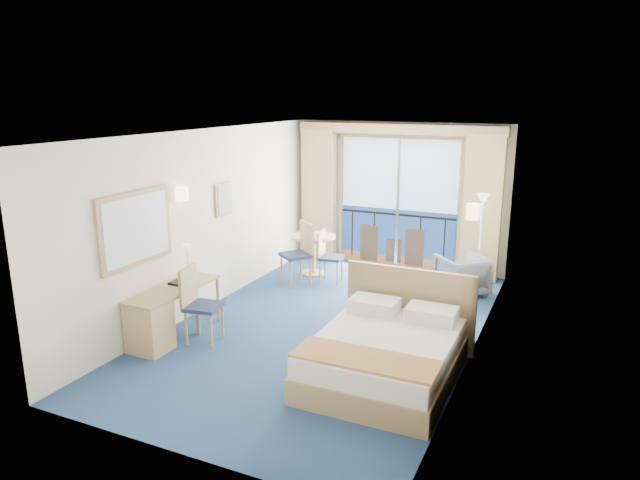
{
  "coord_description": "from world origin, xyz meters",
  "views": [
    {
      "loc": [
        3.03,
        -6.85,
        3.19
      ],
      "look_at": [
        -0.21,
        0.2,
        1.19
      ],
      "focal_mm": 32.0,
      "sensor_mm": 36.0,
      "label": 1
    }
  ],
  "objects_px": {
    "desk_chair": "(197,300)",
    "floor_lamp": "(482,217)",
    "armchair": "(462,275)",
    "table_chair_b": "(300,249)",
    "bed": "(386,353)",
    "desk": "(155,320)",
    "nightstand": "(458,326)",
    "round_table": "(313,245)",
    "table_chair_a": "(327,253)"
  },
  "relations": [
    {
      "from": "round_table",
      "to": "table_chair_a",
      "type": "bearing_deg",
      "value": -33.84
    },
    {
      "from": "table_chair_a",
      "to": "desk",
      "type": "bearing_deg",
      "value": 157.92
    },
    {
      "from": "desk",
      "to": "round_table",
      "type": "bearing_deg",
      "value": 81.95
    },
    {
      "from": "nightstand",
      "to": "floor_lamp",
      "type": "bearing_deg",
      "value": 93.6
    },
    {
      "from": "round_table",
      "to": "floor_lamp",
      "type": "bearing_deg",
      "value": 9.04
    },
    {
      "from": "floor_lamp",
      "to": "desk",
      "type": "distance_m",
      "value": 5.38
    },
    {
      "from": "armchair",
      "to": "table_chair_a",
      "type": "distance_m",
      "value": 2.31
    },
    {
      "from": "desk",
      "to": "desk_chair",
      "type": "xyz_separation_m",
      "value": [
        0.37,
        0.41,
        0.19
      ]
    },
    {
      "from": "table_chair_b",
      "to": "round_table",
      "type": "bearing_deg",
      "value": 129.22
    },
    {
      "from": "nightstand",
      "to": "table_chair_a",
      "type": "xyz_separation_m",
      "value": [
        -2.62,
        1.68,
        0.24
      ]
    },
    {
      "from": "nightstand",
      "to": "round_table",
      "type": "height_order",
      "value": "round_table"
    },
    {
      "from": "floor_lamp",
      "to": "table_chair_b",
      "type": "height_order",
      "value": "floor_lamp"
    },
    {
      "from": "armchair",
      "to": "table_chair_b",
      "type": "xyz_separation_m",
      "value": [
        -2.64,
        -0.6,
        0.28
      ]
    },
    {
      "from": "nightstand",
      "to": "table_chair_b",
      "type": "xyz_separation_m",
      "value": [
        -2.98,
        1.39,
        0.34
      ]
    },
    {
      "from": "bed",
      "to": "table_chair_a",
      "type": "relative_size",
      "value": 2.24
    },
    {
      "from": "bed",
      "to": "desk_chair",
      "type": "distance_m",
      "value": 2.6
    },
    {
      "from": "bed",
      "to": "table_chair_b",
      "type": "xyz_separation_m",
      "value": [
        -2.41,
        2.63,
        0.31
      ]
    },
    {
      "from": "bed",
      "to": "table_chair_a",
      "type": "distance_m",
      "value": 3.57
    },
    {
      "from": "floor_lamp",
      "to": "table_chair_b",
      "type": "bearing_deg",
      "value": -160.5
    },
    {
      "from": "nightstand",
      "to": "desk_chair",
      "type": "xyz_separation_m",
      "value": [
        -3.15,
        -1.31,
        0.31
      ]
    },
    {
      "from": "desk_chair",
      "to": "bed",
      "type": "bearing_deg",
      "value": -98.36
    },
    {
      "from": "table_chair_b",
      "to": "nightstand",
      "type": "bearing_deg",
      "value": 12.16
    },
    {
      "from": "floor_lamp",
      "to": "round_table",
      "type": "xyz_separation_m",
      "value": [
        -2.85,
        -0.45,
        -0.68
      ]
    },
    {
      "from": "table_chair_a",
      "to": "table_chair_b",
      "type": "distance_m",
      "value": 0.48
    },
    {
      "from": "armchair",
      "to": "table_chair_b",
      "type": "bearing_deg",
      "value": -30.44
    },
    {
      "from": "nightstand",
      "to": "floor_lamp",
      "type": "height_order",
      "value": "floor_lamp"
    },
    {
      "from": "round_table",
      "to": "table_chair_a",
      "type": "relative_size",
      "value": 0.89
    },
    {
      "from": "floor_lamp",
      "to": "desk",
      "type": "relative_size",
      "value": 1.1
    },
    {
      "from": "bed",
      "to": "armchair",
      "type": "xyz_separation_m",
      "value": [
        0.23,
        3.23,
        0.03
      ]
    },
    {
      "from": "armchair",
      "to": "desk",
      "type": "xyz_separation_m",
      "value": [
        -3.18,
        -3.71,
        0.05
      ]
    },
    {
      "from": "desk_chair",
      "to": "table_chair_a",
      "type": "height_order",
      "value": "desk_chair"
    },
    {
      "from": "table_chair_b",
      "to": "bed",
      "type": "bearing_deg",
      "value": -10.37
    },
    {
      "from": "bed",
      "to": "desk",
      "type": "xyz_separation_m",
      "value": [
        -2.95,
        -0.47,
        0.08
      ]
    },
    {
      "from": "nightstand",
      "to": "table_chair_a",
      "type": "height_order",
      "value": "table_chair_a"
    },
    {
      "from": "desk_chair",
      "to": "table_chair_a",
      "type": "distance_m",
      "value": 3.04
    },
    {
      "from": "armchair",
      "to": "round_table",
      "type": "bearing_deg",
      "value": -42.13
    },
    {
      "from": "desk_chair",
      "to": "round_table",
      "type": "distance_m",
      "value": 3.25
    },
    {
      "from": "armchair",
      "to": "desk_chair",
      "type": "distance_m",
      "value": 4.34
    },
    {
      "from": "floor_lamp",
      "to": "bed",
      "type": "bearing_deg",
      "value": -96.6
    },
    {
      "from": "armchair",
      "to": "desk",
      "type": "relative_size",
      "value": 0.49
    },
    {
      "from": "floor_lamp",
      "to": "table_chair_a",
      "type": "bearing_deg",
      "value": -163.88
    },
    {
      "from": "bed",
      "to": "table_chair_b",
      "type": "relative_size",
      "value": 1.87
    },
    {
      "from": "desk_chair",
      "to": "table_chair_b",
      "type": "distance_m",
      "value": 2.7
    },
    {
      "from": "table_chair_a",
      "to": "table_chair_b",
      "type": "height_order",
      "value": "table_chair_b"
    },
    {
      "from": "desk_chair",
      "to": "armchair",
      "type": "bearing_deg",
      "value": -50.31
    },
    {
      "from": "armchair",
      "to": "table_chair_b",
      "type": "distance_m",
      "value": 2.72
    },
    {
      "from": "desk",
      "to": "table_chair_b",
      "type": "distance_m",
      "value": 3.16
    },
    {
      "from": "table_chair_b",
      "to": "table_chair_a",
      "type": "bearing_deg",
      "value": 75.49
    },
    {
      "from": "desk_chair",
      "to": "floor_lamp",
      "type": "bearing_deg",
      "value": -48.92
    },
    {
      "from": "floor_lamp",
      "to": "desk_chair",
      "type": "xyz_separation_m",
      "value": [
        -3.0,
        -3.7,
        -0.65
      ]
    }
  ]
}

